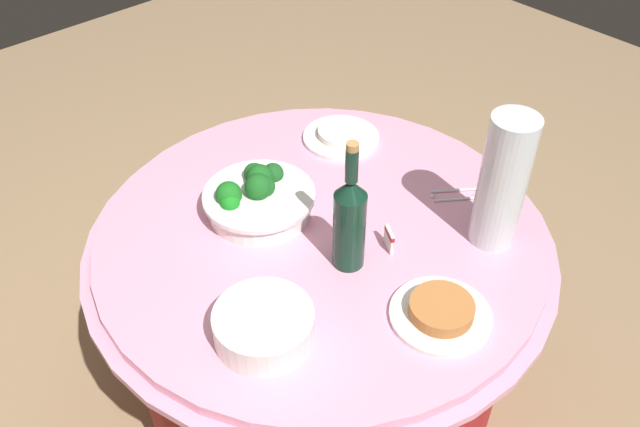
% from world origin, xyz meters
% --- Properties ---
extents(ground_plane, '(6.00, 6.00, 0.00)m').
position_xyz_m(ground_plane, '(0.00, 0.00, 0.00)').
color(ground_plane, '#9E7F5B').
extents(buffet_table, '(1.16, 1.16, 0.74)m').
position_xyz_m(buffet_table, '(0.00, 0.00, 0.38)').
color(buffet_table, maroon).
rests_on(buffet_table, ground_plane).
extents(broccoli_bowl, '(0.28, 0.28, 0.12)m').
position_xyz_m(broccoli_bowl, '(0.15, 0.07, 0.78)').
color(broccoli_bowl, white).
rests_on(broccoli_bowl, buffet_table).
extents(plate_stack, '(0.21, 0.21, 0.07)m').
position_xyz_m(plate_stack, '(-0.17, 0.31, 0.78)').
color(plate_stack, white).
rests_on(plate_stack, buffet_table).
extents(wine_bottle, '(0.07, 0.07, 0.34)m').
position_xyz_m(wine_bottle, '(-0.13, 0.03, 0.87)').
color(wine_bottle, '#103123').
rests_on(wine_bottle, buffet_table).
extents(decorative_fruit_vase, '(0.11, 0.11, 0.34)m').
position_xyz_m(decorative_fruit_vase, '(-0.30, -0.28, 0.89)').
color(decorative_fruit_vase, silver).
rests_on(decorative_fruit_vase, buffet_table).
extents(serving_tongs, '(0.13, 0.15, 0.01)m').
position_xyz_m(serving_tongs, '(-0.15, -0.36, 0.74)').
color(serving_tongs, silver).
rests_on(serving_tongs, buffet_table).
extents(food_plate_peanuts, '(0.22, 0.22, 0.04)m').
position_xyz_m(food_plate_peanuts, '(-0.38, -0.00, 0.76)').
color(food_plate_peanuts, white).
rests_on(food_plate_peanuts, buffet_table).
extents(food_plate_rice, '(0.22, 0.22, 0.03)m').
position_xyz_m(food_plate_rice, '(0.24, -0.30, 0.75)').
color(food_plate_rice, white).
rests_on(food_plate_rice, buffet_table).
extents(label_placard_front, '(0.05, 0.03, 0.05)m').
position_xyz_m(label_placard_front, '(-0.16, -0.07, 0.77)').
color(label_placard_front, white).
rests_on(label_placard_front, buffet_table).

